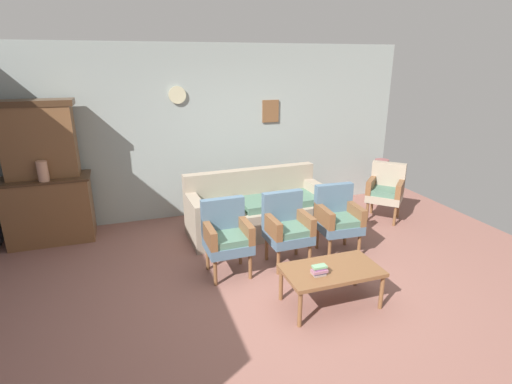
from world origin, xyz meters
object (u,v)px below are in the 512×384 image
object	(u,v)px
vase_on_cabinet	(43,171)
armchair_near_couch_end	(338,217)
wingback_chair_by_fireplace	(386,189)
coffee_table	(331,272)
side_cabinet	(50,209)
armchair_row_middle	(227,234)
book_stack_on_table	(319,270)
armchair_near_cabinet	(287,226)
floral_couch	(257,211)
floor_vase_by_wall	(380,181)

from	to	relation	value
vase_on_cabinet	armchair_near_couch_end	xyz separation A→B (m)	(3.61, -1.42, -0.57)
armchair_near_couch_end	wingback_chair_by_fireplace	xyz separation A→B (m)	(1.31, 0.78, 0.00)
wingback_chair_by_fireplace	coffee_table	size ratio (longest dim) A/B	0.90
side_cabinet	armchair_near_couch_end	world-z (taller)	side_cabinet
armchair_row_middle	wingback_chair_by_fireplace	distance (m)	2.96
vase_on_cabinet	book_stack_on_table	distance (m)	3.80
armchair_near_cabinet	coffee_table	xyz separation A→B (m)	(0.08, -0.99, -0.12)
armchair_near_couch_end	floral_couch	bearing A→B (deg)	129.38
armchair_row_middle	coffee_table	world-z (taller)	armchair_row_middle
side_cabinet	armchair_near_cabinet	world-z (taller)	side_cabinet
armchair_near_couch_end	wingback_chair_by_fireplace	size ratio (longest dim) A/B	1.00
side_cabinet	armchair_row_middle	xyz separation A→B (m)	(2.11, -1.66, 0.03)
floral_couch	armchair_row_middle	size ratio (longest dim) A/B	2.31
armchair_near_cabinet	side_cabinet	bearing A→B (deg)	150.07
armchair_near_couch_end	coffee_table	xyz separation A→B (m)	(-0.67, -1.06, -0.12)
vase_on_cabinet	armchair_near_couch_end	world-z (taller)	vase_on_cabinet
armchair_near_cabinet	coffee_table	distance (m)	1.00
vase_on_cabinet	armchair_row_middle	world-z (taller)	vase_on_cabinet
coffee_table	floor_vase_by_wall	bearing A→B (deg)	46.83
vase_on_cabinet	floor_vase_by_wall	distance (m)	5.37
coffee_table	floor_vase_by_wall	size ratio (longest dim) A/B	1.28
wingback_chair_by_fireplace	floor_vase_by_wall	xyz separation A→B (m)	(0.41, 0.71, -0.11)
vase_on_cabinet	armchair_row_middle	size ratio (longest dim) A/B	0.30
armchair_near_cabinet	book_stack_on_table	world-z (taller)	armchair_near_cabinet
armchair_row_middle	armchair_near_cabinet	size ratio (longest dim) A/B	1.00
vase_on_cabinet	book_stack_on_table	xyz separation A→B (m)	(2.76, -2.55, -0.60)
side_cabinet	wingback_chair_by_fireplace	bearing A→B (deg)	-9.32
floral_couch	wingback_chair_by_fireplace	size ratio (longest dim) A/B	2.31
side_cabinet	floral_couch	distance (m)	2.92
armchair_near_cabinet	floor_vase_by_wall	distance (m)	2.93
wingback_chair_by_fireplace	coffee_table	world-z (taller)	wingback_chair_by_fireplace
wingback_chair_by_fireplace	coffee_table	xyz separation A→B (m)	(-1.98, -1.84, -0.12)
armchair_near_cabinet	coffee_table	bearing A→B (deg)	-85.33
floral_couch	coffee_table	bearing A→B (deg)	-86.66
wingback_chair_by_fireplace	floor_vase_by_wall	size ratio (longest dim) A/B	1.15
armchair_row_middle	coffee_table	distance (m)	1.31
floor_vase_by_wall	wingback_chair_by_fireplace	bearing A→B (deg)	-120.01
side_cabinet	vase_on_cabinet	distance (m)	0.62
vase_on_cabinet	side_cabinet	bearing A→B (deg)	98.67
floral_couch	coffee_table	distance (m)	2.02
armchair_row_middle	armchair_near_couch_end	distance (m)	1.52
side_cabinet	wingback_chair_by_fireplace	size ratio (longest dim) A/B	1.28
book_stack_on_table	side_cabinet	bearing A→B (deg)	135.69
armchair_near_cabinet	armchair_near_couch_end	bearing A→B (deg)	5.09
armchair_near_cabinet	floor_vase_by_wall	world-z (taller)	armchair_near_cabinet
vase_on_cabinet	wingback_chair_by_fireplace	size ratio (longest dim) A/B	0.30
coffee_table	side_cabinet	bearing A→B (deg)	138.19
vase_on_cabinet	armchair_near_cabinet	bearing A→B (deg)	-27.52
armchair_row_middle	wingback_chair_by_fireplace	bearing A→B (deg)	16.75
coffee_table	floral_couch	bearing A→B (deg)	93.34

